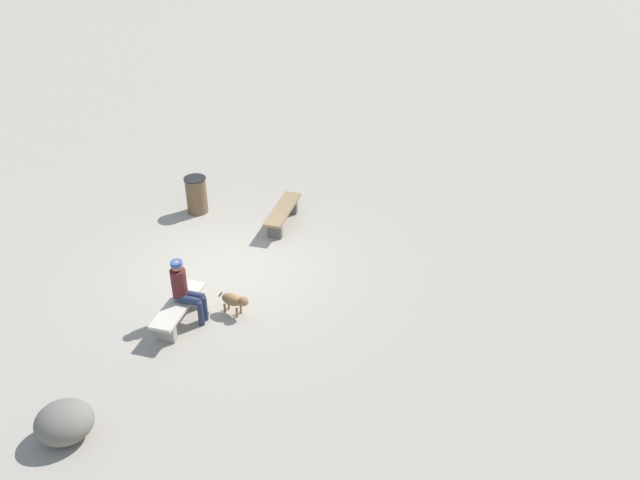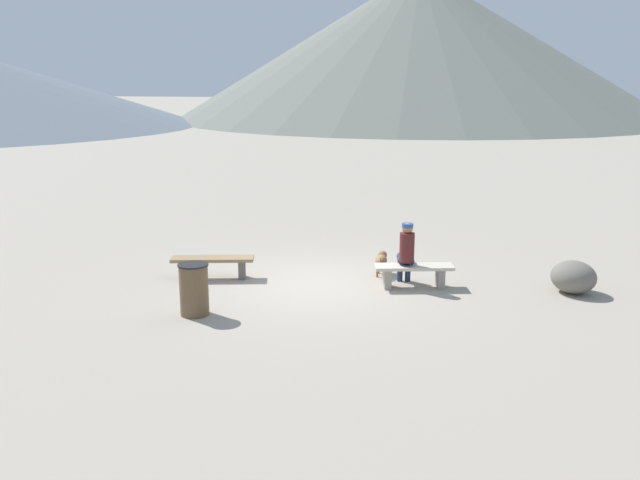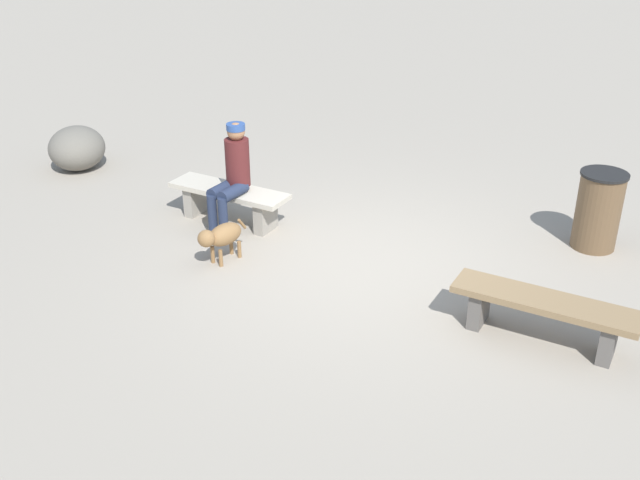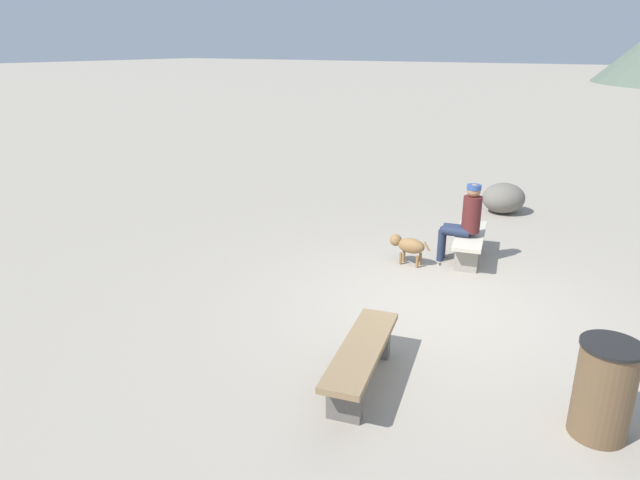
# 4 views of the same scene
# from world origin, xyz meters

# --- Properties ---
(ground) EXTENTS (210.00, 210.00, 0.06)m
(ground) POSITION_xyz_m (0.00, 0.00, -0.03)
(ground) COLOR #9E9384
(bench_left) EXTENTS (1.70, 0.75, 0.44)m
(bench_left) POSITION_xyz_m (-2.09, 0.03, 0.32)
(bench_left) COLOR #605B56
(bench_left) RESTS_ON ground
(bench_right) EXTENTS (1.56, 0.74, 0.44)m
(bench_right) POSITION_xyz_m (1.92, 0.18, 0.31)
(bench_right) COLOR gray
(bench_right) RESTS_ON ground
(seated_person) EXTENTS (0.38, 0.62, 1.28)m
(seated_person) POSITION_xyz_m (1.76, 0.24, 0.72)
(seated_person) COLOR #511E1E
(seated_person) RESTS_ON ground
(dog) EXTENTS (0.24, 0.67, 0.46)m
(dog) POSITION_xyz_m (1.22, 0.93, 0.31)
(dog) COLOR olive
(dog) RESTS_ON ground
(trash_bin) EXTENTS (0.52, 0.52, 0.90)m
(trash_bin) POSITION_xyz_m (-1.68, -2.11, 0.45)
(trash_bin) COLOR brown
(trash_bin) RESTS_ON ground
(boulder) EXTENTS (1.16, 1.17, 0.62)m
(boulder) POSITION_xyz_m (4.89, 0.39, 0.31)
(boulder) COLOR #6B665B
(boulder) RESTS_ON ground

